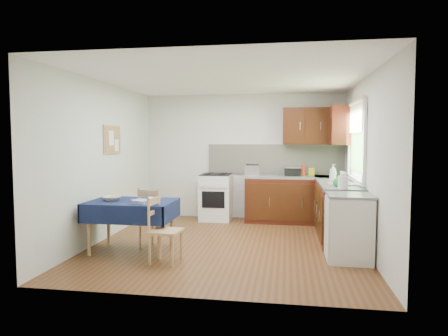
% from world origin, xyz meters
% --- Properties ---
extents(floor, '(4.20, 4.20, 0.00)m').
position_xyz_m(floor, '(0.00, 0.00, 0.00)').
color(floor, '#492F13').
rests_on(floor, ground).
extents(ceiling, '(4.00, 4.20, 0.02)m').
position_xyz_m(ceiling, '(0.00, 0.00, 2.50)').
color(ceiling, white).
rests_on(ceiling, wall_back).
extents(wall_back, '(4.00, 0.02, 2.50)m').
position_xyz_m(wall_back, '(0.00, 2.10, 1.25)').
color(wall_back, silver).
rests_on(wall_back, ground).
extents(wall_front, '(4.00, 0.02, 2.50)m').
position_xyz_m(wall_front, '(0.00, -2.10, 1.25)').
color(wall_front, silver).
rests_on(wall_front, ground).
extents(wall_left, '(0.02, 4.20, 2.50)m').
position_xyz_m(wall_left, '(-2.00, 0.00, 1.25)').
color(wall_left, silver).
rests_on(wall_left, ground).
extents(wall_right, '(0.02, 4.20, 2.50)m').
position_xyz_m(wall_right, '(2.00, 0.00, 1.25)').
color(wall_right, silver).
rests_on(wall_right, ground).
extents(base_cabinets, '(1.90, 2.30, 0.86)m').
position_xyz_m(base_cabinets, '(1.36, 1.26, 0.43)').
color(base_cabinets, '#320F08').
rests_on(base_cabinets, ground).
extents(worktop_back, '(1.90, 0.60, 0.04)m').
position_xyz_m(worktop_back, '(1.05, 1.80, 0.88)').
color(worktop_back, gray).
rests_on(worktop_back, base_cabinets).
extents(worktop_right, '(0.60, 1.70, 0.04)m').
position_xyz_m(worktop_right, '(1.70, 0.65, 0.88)').
color(worktop_right, gray).
rests_on(worktop_right, base_cabinets).
extents(worktop_corner, '(0.60, 0.60, 0.04)m').
position_xyz_m(worktop_corner, '(1.70, 1.80, 0.88)').
color(worktop_corner, gray).
rests_on(worktop_corner, base_cabinets).
extents(splashback, '(2.70, 0.02, 0.60)m').
position_xyz_m(splashback, '(0.65, 2.08, 1.20)').
color(splashback, beige).
rests_on(splashback, wall_back).
extents(upper_cabinets, '(1.20, 0.85, 0.70)m').
position_xyz_m(upper_cabinets, '(1.52, 1.80, 1.85)').
color(upper_cabinets, '#320F08').
rests_on(upper_cabinets, wall_back).
extents(stove, '(0.60, 0.61, 0.92)m').
position_xyz_m(stove, '(-0.50, 1.80, 0.46)').
color(stove, white).
rests_on(stove, ground).
extents(window, '(0.04, 1.48, 1.26)m').
position_xyz_m(window, '(1.97, 0.70, 1.65)').
color(window, '#2D5422').
rests_on(window, wall_right).
extents(fridge, '(0.58, 0.60, 0.89)m').
position_xyz_m(fridge, '(1.70, -0.55, 0.44)').
color(fridge, white).
rests_on(fridge, ground).
extents(corkboard, '(0.04, 0.62, 0.47)m').
position_xyz_m(corkboard, '(-1.97, 0.30, 1.60)').
color(corkboard, '#B17A58').
rests_on(corkboard, wall_left).
extents(dining_table, '(1.20, 0.82, 0.73)m').
position_xyz_m(dining_table, '(-1.30, -0.58, 0.62)').
color(dining_table, '#0E1539').
rests_on(dining_table, ground).
extents(chair_far, '(0.49, 0.49, 0.90)m').
position_xyz_m(chair_far, '(-1.03, -0.40, 0.48)').
color(chair_far, '#B17A58').
rests_on(chair_far, ground).
extents(chair_near, '(0.42, 0.42, 0.86)m').
position_xyz_m(chair_near, '(-0.71, -0.99, 0.46)').
color(chair_near, '#B17A58').
rests_on(chair_near, ground).
extents(toaster, '(0.29, 0.18, 0.22)m').
position_xyz_m(toaster, '(0.22, 1.77, 1.00)').
color(toaster, silver).
rests_on(toaster, worktop_back).
extents(sandwich_press, '(0.31, 0.27, 0.18)m').
position_xyz_m(sandwich_press, '(0.99, 1.85, 0.99)').
color(sandwich_press, black).
rests_on(sandwich_press, worktop_back).
extents(sauce_bottle, '(0.05, 0.05, 0.23)m').
position_xyz_m(sauce_bottle, '(1.20, 1.75, 1.01)').
color(sauce_bottle, red).
rests_on(sauce_bottle, worktop_back).
extents(yellow_packet, '(0.12, 0.08, 0.14)m').
position_xyz_m(yellow_packet, '(1.36, 1.96, 0.97)').
color(yellow_packet, yellow).
rests_on(yellow_packet, worktop_back).
extents(dish_rack, '(0.45, 0.34, 0.21)m').
position_xyz_m(dish_rack, '(1.74, 0.41, 0.92)').
color(dish_rack, gray).
rests_on(dish_rack, worktop_right).
extents(kettle, '(0.15, 0.15, 0.25)m').
position_xyz_m(kettle, '(1.67, -0.10, 1.01)').
color(kettle, white).
rests_on(kettle, worktop_right).
extents(cup, '(0.17, 0.17, 0.11)m').
position_xyz_m(cup, '(1.73, 1.67, 0.95)').
color(cup, silver).
rests_on(cup, worktop_back).
extents(soap_bottle_a, '(0.16, 0.16, 0.29)m').
position_xyz_m(soap_bottle_a, '(1.64, 0.84, 1.05)').
color(soap_bottle_a, white).
rests_on(soap_bottle_a, worktop_right).
extents(soap_bottle_b, '(0.12, 0.12, 0.18)m').
position_xyz_m(soap_bottle_b, '(1.69, 1.40, 0.99)').
color(soap_bottle_b, blue).
rests_on(soap_bottle_b, worktop_right).
extents(soap_bottle_c, '(0.20, 0.20, 0.19)m').
position_xyz_m(soap_bottle_c, '(1.63, 0.11, 0.99)').
color(soap_bottle_c, '#227D35').
rests_on(soap_bottle_c, worktop_right).
extents(plate_bowl, '(0.26, 0.26, 0.06)m').
position_xyz_m(plate_bowl, '(-1.58, -0.60, 0.76)').
color(plate_bowl, beige).
rests_on(plate_bowl, dining_table).
extents(book, '(0.24, 0.28, 0.02)m').
position_xyz_m(book, '(-1.11, -0.39, 0.74)').
color(book, white).
rests_on(book, dining_table).
extents(spice_jar, '(0.04, 0.04, 0.08)m').
position_xyz_m(spice_jar, '(-1.23, -0.45, 0.77)').
color(spice_jar, '#258936').
rests_on(spice_jar, dining_table).
extents(tea_towel, '(0.32, 0.29, 0.05)m').
position_xyz_m(tea_towel, '(-1.07, -0.76, 0.75)').
color(tea_towel, navy).
rests_on(tea_towel, dining_table).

